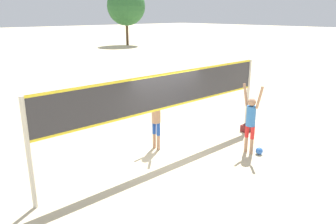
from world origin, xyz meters
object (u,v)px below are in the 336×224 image
(volleyball, at_px, (259,151))
(gear_bag, at_px, (247,128))
(tree_left_cluster, at_px, (126,6))
(volleyball_net, at_px, (168,97))
(player_spiker, at_px, (251,118))
(player_blocker, at_px, (156,115))

(volleyball, height_order, gear_bag, gear_bag)
(tree_left_cluster, bearing_deg, volleyball_net, -123.66)
(player_spiker, distance_m, volleyball, 1.06)
(player_blocker, bearing_deg, tree_left_cluster, 145.90)
(player_spiker, height_order, gear_bag, player_spiker)
(player_spiker, xyz_separation_m, player_blocker, (-1.90, 2.13, 0.01))
(player_blocker, bearing_deg, gear_bag, 74.03)
(volleyball_net, xyz_separation_m, tree_left_cluster, (19.97, 29.99, 3.13))
(volleyball_net, xyz_separation_m, player_blocker, (0.13, 0.69, -0.71))
(player_blocker, relative_size, tree_left_cluster, 0.29)
(player_spiker, relative_size, player_blocker, 0.99)
(player_blocker, bearing_deg, volleyball, 39.82)
(volleyball_net, relative_size, player_blocker, 3.74)
(player_blocker, xyz_separation_m, gear_bag, (3.46, -0.99, -1.01))
(volleyball_net, xyz_separation_m, gear_bag, (3.59, -0.30, -1.72))
(player_blocker, height_order, gear_bag, player_blocker)
(volleyball_net, height_order, volleyball, volleyball_net)
(volleyball_net, height_order, player_spiker, volleyball_net)
(tree_left_cluster, bearing_deg, player_blocker, -124.10)
(volleyball_net, relative_size, player_spiker, 3.76)
(player_spiker, distance_m, gear_bag, 2.17)
(player_spiker, distance_m, player_blocker, 2.86)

